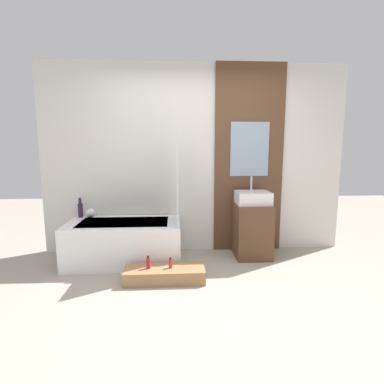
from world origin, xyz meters
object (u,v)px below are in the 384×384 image
object	(u,v)px
vase_tall_dark	(80,209)
bottle_soap_secondary	(171,263)
wooden_step_bench	(165,274)
sink	(253,198)
bottle_soap_primary	(148,263)
bathtub	(125,242)
vase_round_light	(91,213)

from	to	relation	value
vase_tall_dark	bottle_soap_secondary	world-z (taller)	vase_tall_dark
wooden_step_bench	sink	distance (m)	1.54
sink	bottle_soap_primary	xyz separation A→B (m)	(-1.34, -0.71, -0.59)
bathtub	vase_round_light	world-z (taller)	vase_round_light
sink	bottle_soap_secondary	distance (m)	1.43
bathtub	bottle_soap_secondary	bearing A→B (deg)	-45.13
vase_tall_dark	bottle_soap_primary	bearing A→B (deg)	-42.43
bottle_soap_primary	vase_tall_dark	bearing A→B (deg)	137.57
bathtub	bottle_soap_secondary	xyz separation A→B (m)	(0.60, -0.60, -0.06)
sink	vase_round_light	distance (m)	2.20
bottle_soap_primary	bathtub	bearing A→B (deg)	120.47
bottle_soap_primary	vase_round_light	bearing A→B (deg)	134.05
bottle_soap_primary	bottle_soap_secondary	distance (m)	0.25
bathtub	bottle_soap_primary	bearing A→B (deg)	-59.53
vase_tall_dark	bottle_soap_primary	world-z (taller)	vase_tall_dark
bathtub	vase_round_light	distance (m)	0.65
vase_tall_dark	bottle_soap_primary	distance (m)	1.40
bathtub	bottle_soap_primary	distance (m)	0.70
bottle_soap_secondary	bottle_soap_primary	bearing A→B (deg)	180.00
sink	bottle_soap_secondary	world-z (taller)	sink
bathtub	wooden_step_bench	xyz separation A→B (m)	(0.53, -0.60, -0.19)
wooden_step_bench	vase_round_light	distance (m)	1.44
wooden_step_bench	vase_round_light	size ratio (longest dim) A/B	7.28
bottle_soap_secondary	wooden_step_bench	bearing A→B (deg)	180.00
sink	vase_tall_dark	size ratio (longest dim) A/B	1.66
sink	bottle_soap_primary	size ratio (longest dim) A/B	2.99
bathtub	vase_round_light	xyz separation A→B (m)	(-0.49, 0.27, 0.32)
bottle_soap_secondary	bathtub	bearing A→B (deg)	134.87
sink	vase_round_light	world-z (taller)	sink
vase_tall_dark	sink	bearing A→B (deg)	-4.69
vase_tall_dark	bottle_soap_primary	xyz separation A→B (m)	(0.99, -0.90, -0.42)
bathtub	wooden_step_bench	distance (m)	0.83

